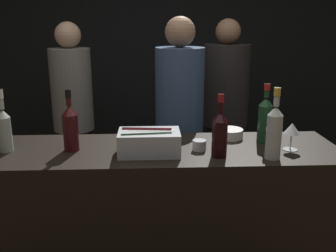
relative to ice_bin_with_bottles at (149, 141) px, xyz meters
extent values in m
cube|color=black|center=(0.11, 2.25, 0.38)|extent=(6.40, 0.06, 2.80)
cube|color=black|center=(0.11, 0.08, -0.55)|extent=(1.90, 0.57, 0.95)
cube|color=#B7BABF|center=(0.00, 0.00, -0.01)|extent=(0.32, 0.20, 0.12)
cylinder|color=black|center=(-0.01, -0.05, 0.02)|extent=(0.27, 0.09, 0.07)
cylinder|color=#9EA899|center=(0.01, 0.00, 0.02)|extent=(0.26, 0.10, 0.06)
cylinder|color=black|center=(-0.01, 0.04, 0.02)|extent=(0.27, 0.10, 0.08)
cylinder|color=silver|center=(0.49, 0.25, -0.04)|extent=(0.16, 0.16, 0.05)
cylinder|color=gray|center=(0.49, 0.25, -0.02)|extent=(0.13, 0.13, 0.01)
cylinder|color=silver|center=(0.77, 0.02, -0.07)|extent=(0.08, 0.08, 0.00)
cylinder|color=silver|center=(0.77, 0.02, -0.02)|extent=(0.01, 0.01, 0.09)
cone|color=silver|center=(0.77, 0.02, 0.05)|extent=(0.09, 0.09, 0.06)
cylinder|color=silver|center=(0.27, 0.04, -0.04)|extent=(0.07, 0.07, 0.06)
sphere|color=#F4C66B|center=(0.27, 0.04, -0.04)|extent=(0.03, 0.03, 0.03)
cylinder|color=#B2B7AD|center=(0.63, -0.11, 0.04)|extent=(0.08, 0.08, 0.23)
cone|color=#B2B7AD|center=(0.63, -0.11, 0.18)|extent=(0.08, 0.08, 0.05)
cylinder|color=#B2B7AD|center=(0.63, -0.11, 0.25)|extent=(0.03, 0.03, 0.09)
cylinder|color=gold|center=(0.63, -0.11, 0.28)|extent=(0.03, 0.03, 0.04)
cylinder|color=#380F0F|center=(-0.42, 0.07, 0.03)|extent=(0.08, 0.08, 0.20)
cone|color=#380F0F|center=(-0.42, 0.07, 0.15)|extent=(0.08, 0.08, 0.05)
cylinder|color=#380F0F|center=(-0.42, 0.07, 0.22)|extent=(0.03, 0.03, 0.08)
cylinder|color=black|center=(-0.42, 0.07, 0.24)|extent=(0.03, 0.03, 0.04)
cylinder|color=black|center=(0.36, -0.06, 0.02)|extent=(0.08, 0.08, 0.19)
cone|color=black|center=(0.36, -0.06, 0.14)|extent=(0.08, 0.08, 0.05)
cylinder|color=black|center=(0.36, -0.06, 0.21)|extent=(0.03, 0.03, 0.09)
cylinder|color=maroon|center=(0.36, -0.06, 0.24)|extent=(0.03, 0.03, 0.04)
cylinder|color=#143319|center=(0.66, 0.16, 0.04)|extent=(0.08, 0.08, 0.22)
cone|color=#143319|center=(0.66, 0.16, 0.17)|extent=(0.08, 0.08, 0.05)
cylinder|color=#143319|center=(0.66, 0.16, 0.23)|extent=(0.03, 0.03, 0.08)
cylinder|color=red|center=(0.66, 0.16, 0.25)|extent=(0.03, 0.03, 0.04)
cylinder|color=#9EA899|center=(-0.77, 0.07, 0.02)|extent=(0.08, 0.08, 0.19)
cone|color=#9EA899|center=(-0.77, 0.07, 0.14)|extent=(0.08, 0.08, 0.05)
cylinder|color=#9EA899|center=(-0.77, 0.07, 0.21)|extent=(0.03, 0.03, 0.10)
cylinder|color=silver|center=(-0.77, 0.07, 0.24)|extent=(0.03, 0.03, 0.05)
cube|color=black|center=(-0.65, 1.25, -0.66)|extent=(0.25, 0.19, 0.73)
cylinder|color=slate|center=(-0.65, 1.25, 0.05)|extent=(0.34, 0.34, 0.68)
sphere|color=tan|center=(-0.65, 1.25, 0.50)|extent=(0.21, 0.21, 0.21)
cube|color=black|center=(0.66, 1.30, -0.65)|extent=(0.30, 0.22, 0.75)
cylinder|color=black|center=(0.66, 1.30, 0.07)|extent=(0.40, 0.40, 0.69)
sphere|color=#997051|center=(0.66, 1.30, 0.53)|extent=(0.21, 0.21, 0.21)
cube|color=black|center=(0.22, 0.75, -0.64)|extent=(0.26, 0.19, 0.76)
cylinder|color=#334766|center=(0.22, 0.75, 0.08)|extent=(0.35, 0.35, 0.70)
sphere|color=#997051|center=(0.22, 0.75, 0.54)|extent=(0.21, 0.21, 0.21)
camera|label=1|loc=(0.01, -1.88, 0.61)|focal=40.00mm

